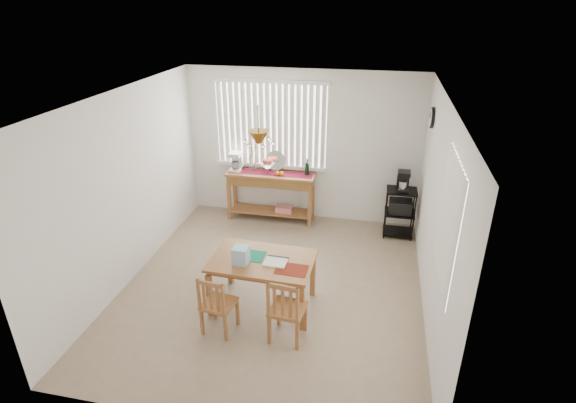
% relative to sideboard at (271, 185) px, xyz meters
% --- Properties ---
extents(ground, '(4.00, 4.50, 0.01)m').
position_rel_sideboard_xyz_m(ground, '(0.50, -2.01, -0.65)').
color(ground, '#9E866B').
extents(room_shell, '(4.20, 4.70, 2.70)m').
position_rel_sideboard_xyz_m(room_shell, '(0.50, -2.00, 1.04)').
color(room_shell, white).
rests_on(room_shell, ground).
extents(sideboard, '(1.54, 0.43, 0.86)m').
position_rel_sideboard_xyz_m(sideboard, '(0.00, 0.00, 0.00)').
color(sideboard, '#9D6335').
rests_on(sideboard, ground).
extents(sideboard_items, '(1.46, 0.36, 0.66)m').
position_rel_sideboard_xyz_m(sideboard_items, '(-0.26, 0.02, 0.35)').
color(sideboard_items, maroon).
rests_on(sideboard_items, sideboard).
extents(wire_cart, '(0.48, 0.38, 0.82)m').
position_rel_sideboard_xyz_m(wire_cart, '(2.20, -0.17, -0.16)').
color(wire_cart, black).
rests_on(wire_cart, ground).
extents(cart_items, '(0.19, 0.23, 0.34)m').
position_rel_sideboard_xyz_m(cart_items, '(2.20, -0.16, 0.32)').
color(cart_items, black).
rests_on(cart_items, wire_cart).
extents(dining_table, '(1.30, 0.86, 0.68)m').
position_rel_sideboard_xyz_m(dining_table, '(0.47, -2.42, -0.05)').
color(dining_table, '#9D6335').
rests_on(dining_table, ground).
extents(table_items, '(0.97, 0.49, 0.22)m').
position_rel_sideboard_xyz_m(table_items, '(0.35, -2.52, 0.11)').
color(table_items, '#16805D').
rests_on(table_items, dining_table).
extents(chair_left, '(0.41, 0.41, 0.78)m').
position_rel_sideboard_xyz_m(chair_left, '(0.08, -3.02, -0.27)').
color(chair_left, '#9D6335').
rests_on(chair_left, ground).
extents(chair_right, '(0.43, 0.43, 0.85)m').
position_rel_sideboard_xyz_m(chair_right, '(0.90, -2.99, -0.23)').
color(chair_right, '#9D6335').
rests_on(chair_right, ground).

